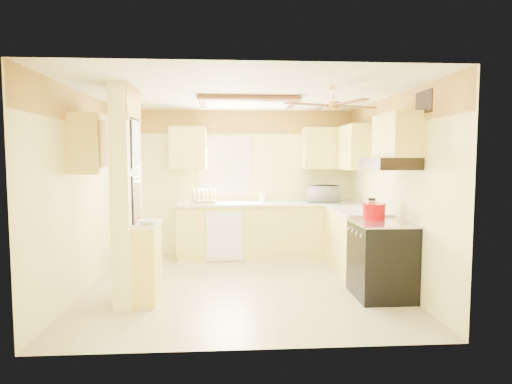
{
  "coord_description": "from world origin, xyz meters",
  "views": [
    {
      "loc": [
        -0.18,
        -5.54,
        1.69
      ],
      "look_at": [
        0.2,
        0.35,
        1.22
      ],
      "focal_mm": 30.0,
      "sensor_mm": 36.0,
      "label": 1
    }
  ],
  "objects": [
    {
      "name": "dishwasher_panel",
      "position": [
        -0.25,
        1.29,
        0.43
      ],
      "size": [
        0.58,
        0.02,
        0.8
      ],
      "primitive_type": "cube",
      "color": "white",
      "rests_on": "lower_cabinets_back"
    },
    {
      "name": "dutch_oven",
      "position": [
        1.66,
        -0.29,
        1.02
      ],
      "size": [
        0.3,
        0.3,
        0.2
      ],
      "color": "#B30206",
      "rests_on": "stove"
    },
    {
      "name": "wallpaper_border",
      "position": [
        0.0,
        1.88,
        2.3
      ],
      "size": [
        4.0,
        0.02,
        0.4
      ],
      "primitive_type": "cube",
      "color": "#FFCB4B",
      "rests_on": "wall_back"
    },
    {
      "name": "poster_menu",
      "position": [
        -1.24,
        -0.55,
        1.85
      ],
      "size": [
        0.02,
        0.42,
        0.57
      ],
      "color": "black",
      "rests_on": "partition_column"
    },
    {
      "name": "upper_cab_over_stove",
      "position": [
        1.82,
        -0.55,
        1.95
      ],
      "size": [
        0.35,
        0.76,
        0.52
      ],
      "primitive_type": "cube",
      "color": "#E9D65A",
      "rests_on": "wall_right"
    },
    {
      "name": "stove",
      "position": [
        1.67,
        -0.55,
        0.46
      ],
      "size": [
        0.68,
        0.77,
        0.92
      ],
      "color": "black",
      "rests_on": "floor"
    },
    {
      "name": "kettle",
      "position": [
        1.7,
        -0.08,
        1.04
      ],
      "size": [
        0.15,
        0.15,
        0.22
      ],
      "color": "silver",
      "rests_on": "countertop_right"
    },
    {
      "name": "ceiling",
      "position": [
        0.0,
        0.0,
        2.5
      ],
      "size": [
        4.0,
        4.0,
        0.0
      ],
      "primitive_type": "plane",
      "rotation": [
        3.14,
        0.0,
        0.0
      ],
      "color": "white",
      "rests_on": "wall_back"
    },
    {
      "name": "utensil_crock",
      "position": [
        0.41,
        1.65,
        1.02
      ],
      "size": [
        0.12,
        0.12,
        0.24
      ],
      "color": "white",
      "rests_on": "countertop_back"
    },
    {
      "name": "poster_nashville",
      "position": [
        -1.24,
        -0.55,
        1.2
      ],
      "size": [
        0.02,
        0.42,
        0.57
      ],
      "color": "black",
      "rests_on": "partition_column"
    },
    {
      "name": "wall_back",
      "position": [
        0.0,
        1.9,
        1.25
      ],
      "size": [
        4.0,
        0.0,
        4.0
      ],
      "primitive_type": "plane",
      "rotation": [
        1.57,
        0.0,
        0.0
      ],
      "color": "#FFF19B",
      "rests_on": "floor"
    },
    {
      "name": "upper_cab_right",
      "position": [
        1.82,
        1.25,
        1.85
      ],
      "size": [
        0.35,
        1.0,
        0.7
      ],
      "primitive_type": "cube",
      "color": "#E9D65A",
      "rests_on": "wall_right"
    },
    {
      "name": "range_hood",
      "position": [
        1.74,
        -0.55,
        1.62
      ],
      "size": [
        0.5,
        0.76,
        0.14
      ],
      "primitive_type": "cube",
      "color": "black",
      "rests_on": "upper_cab_over_stove"
    },
    {
      "name": "floor",
      "position": [
        0.0,
        0.0,
        0.0
      ],
      "size": [
        4.0,
        4.0,
        0.0
      ],
      "primitive_type": "plane",
      "color": "tan",
      "rests_on": "ground"
    },
    {
      "name": "wall_right",
      "position": [
        2.0,
        0.0,
        1.25
      ],
      "size": [
        0.0,
        3.8,
        3.8
      ],
      "primitive_type": "plane",
      "rotation": [
        1.57,
        0.0,
        -1.57
      ],
      "color": "#FFF19B",
      "rests_on": "floor"
    },
    {
      "name": "lower_cabinets_right",
      "position": [
        1.7,
        0.6,
        0.45
      ],
      "size": [
        0.6,
        1.4,
        0.9
      ],
      "primitive_type": "cube",
      "color": "#E9D65A",
      "rests_on": "floor"
    },
    {
      "name": "dish_rack",
      "position": [
        -0.59,
        1.57,
        1.02
      ],
      "size": [
        0.41,
        0.31,
        0.23
      ],
      "color": "tan",
      "rests_on": "countertop_back"
    },
    {
      "name": "lower_cabinets_back",
      "position": [
        0.5,
        1.6,
        0.45
      ],
      "size": [
        3.0,
        0.6,
        0.9
      ],
      "primitive_type": "cube",
      "color": "#E9D65A",
      "rests_on": "floor"
    },
    {
      "name": "ledge_top",
      "position": [
        -1.13,
        -0.55,
        0.92
      ],
      "size": [
        0.28,
        0.58,
        0.04
      ],
      "primitive_type": "cube",
      "color": "white",
      "rests_on": "partition_ledge"
    },
    {
      "name": "ceiling_fan",
      "position": [
        1.0,
        -0.7,
        2.29
      ],
      "size": [
        1.15,
        1.15,
        0.26
      ],
      "color": "gold",
      "rests_on": "ceiling"
    },
    {
      "name": "countertop_back",
      "position": [
        0.5,
        1.59,
        0.92
      ],
      "size": [
        3.04,
        0.64,
        0.04
      ],
      "primitive_type": "cube",
      "color": "white",
      "rests_on": "lower_cabinets_back"
    },
    {
      "name": "wall_left",
      "position": [
        -2.0,
        0.0,
        1.25
      ],
      "size": [
        0.0,
        3.8,
        3.8
      ],
      "primitive_type": "plane",
      "rotation": [
        1.57,
        0.0,
        1.57
      ],
      "color": "#FFF19B",
      "rests_on": "floor"
    },
    {
      "name": "wall_front",
      "position": [
        0.0,
        -1.9,
        1.25
      ],
      "size": [
        4.0,
        0.0,
        4.0
      ],
      "primitive_type": "plane",
      "rotation": [
        -1.57,
        0.0,
        0.0
      ],
      "color": "#FFF19B",
      "rests_on": "floor"
    },
    {
      "name": "partition_column",
      "position": [
        -1.35,
        -0.55,
        1.25
      ],
      "size": [
        0.2,
        0.7,
        2.5
      ],
      "primitive_type": "cube",
      "color": "#FFF19B",
      "rests_on": "floor"
    },
    {
      "name": "upper_cab_back_left",
      "position": [
        -0.85,
        1.72,
        1.85
      ],
      "size": [
        0.6,
        0.35,
        0.7
      ],
      "primitive_type": "cube",
      "color": "#E9D65A",
      "rests_on": "wall_back"
    },
    {
      "name": "vent_grate",
      "position": [
        1.98,
        -0.9,
        2.3
      ],
      "size": [
        0.02,
        0.4,
        0.25
      ],
      "primitive_type": "cube",
      "color": "black",
      "rests_on": "wall_right"
    },
    {
      "name": "upper_cab_left_wall",
      "position": [
        -1.82,
        -0.25,
        1.85
      ],
      "size": [
        0.35,
        0.75,
        0.7
      ],
      "primitive_type": "cube",
      "color": "#E9D65A",
      "rests_on": "wall_left"
    },
    {
      "name": "countertop_right",
      "position": [
        1.69,
        0.6,
        0.92
      ],
      "size": [
        0.64,
        1.44,
        0.04
      ],
      "primitive_type": "cube",
      "color": "white",
      "rests_on": "lower_cabinets_right"
    },
    {
      "name": "upper_cab_back_right",
      "position": [
        1.55,
        1.72,
        1.85
      ],
      "size": [
        0.9,
        0.35,
        0.7
      ],
      "primitive_type": "cube",
      "color": "#E9D65A",
      "rests_on": "wall_back"
    },
    {
      "name": "partition_ledge",
      "position": [
        -1.13,
        -0.55,
        0.45
      ],
      "size": [
        0.25,
        0.55,
        0.9
      ],
      "primitive_type": "cube",
      "color": "#E9D65A",
      "rests_on": "floor"
    },
    {
      "name": "ceiling_light_panel",
      "position": [
        0.1,
        0.5,
        2.46
      ],
      "size": [
        1.35,
        0.95,
        0.06
      ],
      "color": "brown",
      "rests_on": "ceiling"
    },
    {
      "name": "bowl",
      "position": [
        -1.08,
        -0.69,
        0.97
      ],
      "size": [
        0.24,
        0.24,
        0.05
      ],
      "primitive_type": "imported",
      "rotation": [
        0.0,
        0.0,
        -0.13
      ],
      "color": "white",
      "rests_on": "ledge_top"
    },
    {
      "name": "window",
      "position": [
        -0.25,
        1.89,
        1.55
      ],
      "size": [
        0.92,
        0.02,
        1.02
      ],
      "color": "white",
      "rests_on": "wall_back"
    },
    {
      "name": "microwave",
      "position": [
        1.42,
        1.57,
        1.08
      ],
      "size": [
        0.52,
        0.36,
        0.28
      ],
      "primitive_type": "imported",
      "rotation": [
        0.0,
        0.0,
        3.16
      ],
      "color": "white",
      "rests_on": "countertop_back"
    }
  ]
}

